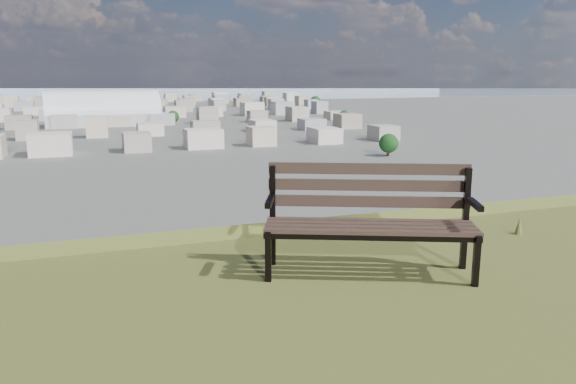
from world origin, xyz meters
name	(u,v)px	position (x,y,z in m)	size (l,w,h in m)	color
park_bench	(369,213)	(0.42, 2.73, 25.50)	(1.76, 1.16, 0.89)	#3E2C24
arena	(103,115)	(5.11, 306.93, 5.60)	(57.47, 26.72, 23.76)	#B7B7B3
city_blocks	(92,109)	(0.00, 394.44, 3.50)	(395.00, 361.00, 7.00)	silver
city_trees	(39,116)	(-26.39, 319.00, 4.83)	(406.52, 387.20, 9.98)	#34211A
bay_water	(89,91)	(0.00, 900.00, 0.00)	(2400.00, 700.00, 0.12)	#99B1C2
far_hills	(59,74)	(-60.92, 1402.93, 25.47)	(2050.00, 340.00, 60.00)	#A0AFC6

